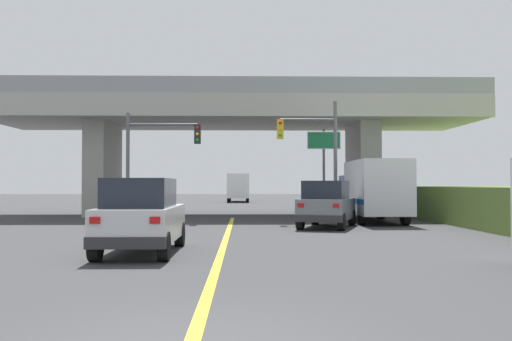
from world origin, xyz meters
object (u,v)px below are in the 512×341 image
suv_crossing (327,204)px  traffic_signal_farside (153,151)px  box_truck (374,190)px  semi_truck_distant (238,187)px  highway_sign (324,151)px  suv_lead (142,216)px  traffic_signal_nearside (316,147)px

suv_crossing → traffic_signal_farside: bearing=172.6°
box_truck → semi_truck_distant: bearing=101.6°
traffic_signal_farside → highway_sign: (8.96, 3.35, 0.20)m
box_truck → semi_truck_distant: size_ratio=0.96×
suv_lead → box_truck: (9.15, 12.58, 0.58)m
suv_crossing → traffic_signal_nearside: traffic_signal_nearside is taller
suv_crossing → traffic_signal_farside: 9.29m
suv_lead → suv_crossing: bearing=55.3°
suv_lead → suv_crossing: (6.34, 9.13, -0.00)m
box_truck → highway_sign: bearing=117.1°
traffic_signal_farside → semi_truck_distant: bearing=83.4°
suv_crossing → traffic_signal_nearside: size_ratio=0.78×
traffic_signal_nearside → traffic_signal_farside: (-8.06, 0.42, -0.16)m
box_truck → traffic_signal_nearside: bearing=-179.9°
suv_lead → box_truck: bearing=54.0°
suv_crossing → box_truck: box_truck is taller
suv_crossing → box_truck: (2.82, 3.44, 0.58)m
highway_sign → semi_truck_distant: highway_sign is taller
traffic_signal_nearside → traffic_signal_farside: size_ratio=1.10×
suv_lead → semi_truck_distant: bearing=87.3°
suv_lead → highway_sign: bearing=66.1°
traffic_signal_farside → semi_truck_distant: (3.90, 33.73, -1.93)m
highway_sign → traffic_signal_nearside: bearing=-103.4°
suv_lead → traffic_signal_farside: (-1.73, 13.00, 2.52)m
box_truck → traffic_signal_farside: size_ratio=1.28×
traffic_signal_nearside → traffic_signal_farside: 8.07m
box_truck → traffic_signal_nearside: traffic_signal_nearside is taller
suv_crossing → traffic_signal_nearside: bearing=108.3°
box_truck → highway_sign: 4.74m
suv_crossing → semi_truck_distant: semi_truck_distant is taller
suv_lead → suv_crossing: size_ratio=0.98×
highway_sign → semi_truck_distant: bearing=99.4°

